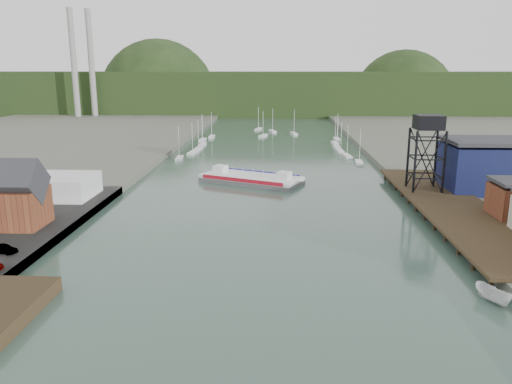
# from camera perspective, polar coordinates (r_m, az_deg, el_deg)

# --- Properties ---
(ground) EXTENTS (600.00, 600.00, 0.00)m
(ground) POSITION_cam_1_polar(r_m,az_deg,el_deg) (56.09, -1.35, -15.43)
(ground) COLOR #2D463B
(ground) RESTS_ON ground
(east_pier) EXTENTS (14.00, 70.00, 2.45)m
(east_pier) POSITION_cam_1_polar(r_m,az_deg,el_deg) (102.82, 21.56, -1.54)
(east_pier) COLOR black
(east_pier) RESTS_ON ground
(harbor_building) EXTENTS (12.20, 8.20, 8.90)m
(harbor_building) POSITION_cam_1_polar(r_m,az_deg,el_deg) (93.48, -26.59, -0.86)
(harbor_building) COLOR #5E2C1B
(harbor_building) RESTS_ON west_quay
(white_shed) EXTENTS (18.00, 12.00, 4.50)m
(white_shed) POSITION_cam_1_polar(r_m,az_deg,el_deg) (112.15, -22.50, 0.63)
(white_shed) COLOR silver
(white_shed) RESTS_ON west_quay
(lift_tower) EXTENTS (6.50, 6.50, 16.00)m
(lift_tower) POSITION_cam_1_polar(r_m,az_deg,el_deg) (111.97, 19.10, 7.04)
(lift_tower) COLOR black
(lift_tower) RESTS_ON east_pier
(blue_shed) EXTENTS (20.50, 14.50, 11.30)m
(blue_shed) POSITION_cam_1_polar(r_m,az_deg,el_deg) (120.06, 25.40, 2.72)
(blue_shed) COLOR #0B1433
(blue_shed) RESTS_ON east_land
(marina_sailboats) EXTENTS (57.71, 92.65, 0.90)m
(marina_sailboats) POSITION_cam_1_polar(r_m,az_deg,el_deg) (189.25, 1.58, 5.59)
(marina_sailboats) COLOR silver
(marina_sailboats) RESTS_ON ground
(smokestacks) EXTENTS (11.20, 8.20, 60.00)m
(smokestacks) POSITION_cam_1_polar(r_m,az_deg,el_deg) (301.89, -19.18, 13.57)
(smokestacks) COLOR gray
(smokestacks) RESTS_ON ground
(distant_hills) EXTENTS (500.00, 120.00, 80.00)m
(distant_hills) POSITION_cam_1_polar(r_m,az_deg,el_deg) (350.66, 1.44, 11.03)
(distant_hills) COLOR black
(distant_hills) RESTS_ON ground
(chain_ferry) EXTENTS (26.75, 19.43, 3.58)m
(chain_ferry) POSITION_cam_1_polar(r_m,az_deg,el_deg) (124.03, -0.55, 1.54)
(chain_ferry) COLOR #535355
(chain_ferry) RESTS_ON ground
(motorboat) EXTENTS (3.99, 5.64, 2.04)m
(motorboat) POSITION_cam_1_polar(r_m,az_deg,el_deg) (67.62, 25.51, -10.58)
(motorboat) COLOR silver
(motorboat) RESTS_ON ground
(car_west_b) EXTENTS (4.07, 2.20, 1.27)m
(car_west_b) POSITION_cam_1_polar(r_m,az_deg,el_deg) (80.88, -26.86, -5.86)
(car_west_b) COLOR #999999
(car_west_b) RESTS_ON west_quay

